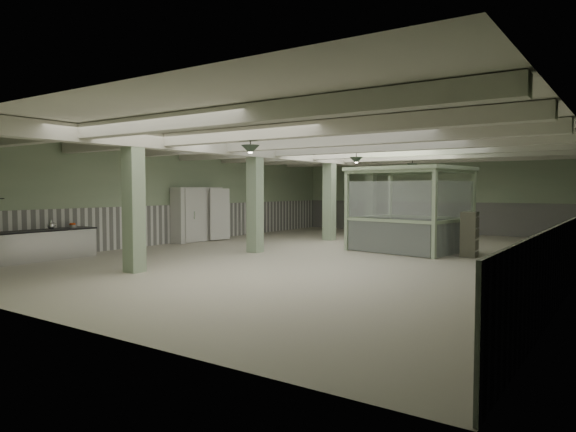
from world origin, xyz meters
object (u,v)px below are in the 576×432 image
Objects in this scene: prep_counter at (13,248)px; filing_cabinet at (470,234)px; guard_booth at (410,195)px; walkin_cooler at (198,214)px.

filing_cabinet reaches higher than prep_counter.
filing_cabinet is (2.14, -0.46, -1.20)m from guard_booth.
walkin_cooler is 8.48m from guard_booth.
walkin_cooler is 1.69× the size of filing_cabinet.
filing_cabinet is at bearing 7.39° from walkin_cooler.
prep_counter is 2.05× the size of walkin_cooler.
filing_cabinet is (10.31, 8.87, 0.25)m from prep_counter.
guard_booth is (8.25, 1.81, 0.81)m from walkin_cooler.
guard_booth is (8.16, 9.33, 1.45)m from prep_counter.
guard_booth reaches higher than prep_counter.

